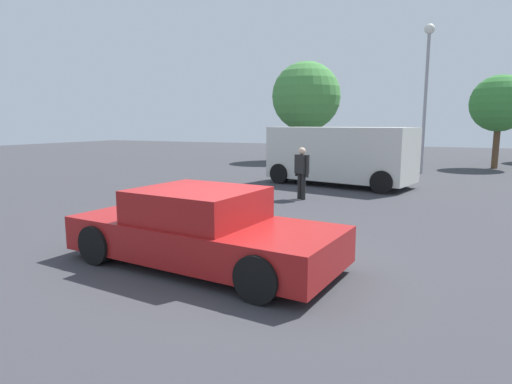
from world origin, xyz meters
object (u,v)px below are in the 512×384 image
(dog, at_px, (241,208))
(pedestrian, at_px, (302,169))
(sedan_foreground, at_px, (202,230))
(light_post_near, at_px, (427,74))
(van_white, at_px, (340,154))

(dog, height_order, pedestrian, pedestrian)
(sedan_foreground, distance_m, light_post_near, 15.90)
(dog, distance_m, light_post_near, 13.13)
(dog, bearing_deg, pedestrian, 175.12)
(light_post_near, bearing_deg, sedan_foreground, -98.28)
(van_white, distance_m, light_post_near, 6.75)
(pedestrian, height_order, light_post_near, light_post_near)
(sedan_foreground, distance_m, van_white, 9.93)
(sedan_foreground, xyz_separation_m, light_post_near, (2.22, 15.26, 3.87))
(sedan_foreground, relative_size, van_white, 0.83)
(sedan_foreground, height_order, pedestrian, pedestrian)
(pedestrian, bearing_deg, dog, 21.46)
(dog, height_order, van_white, van_white)
(pedestrian, relative_size, light_post_near, 0.24)
(sedan_foreground, distance_m, pedestrian, 6.47)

